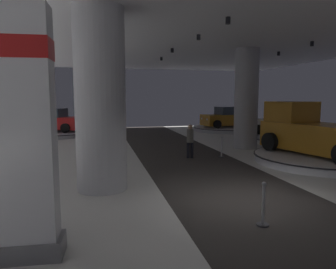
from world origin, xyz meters
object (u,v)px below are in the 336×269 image
(column_right, at_px, (246,99))
(display_car_far_right, at_px, (282,125))
(display_platform_mid_right, at_px, (320,158))
(pickup_truck_mid_right, at_px, (315,133))
(display_car_deep_left, at_px, (53,121))
(display_platform_deep_right, at_px, (226,128))
(display_platform_far_right, at_px, (282,139))
(column_left, at_px, (100,101))
(brand_sign_pylon, at_px, (21,132))
(display_platform_deep_left, at_px, (54,133))
(visitor_walking_near, at_px, (190,139))
(display_car_deep_right, at_px, (227,118))

(column_right, xyz_separation_m, display_car_far_right, (3.59, 2.00, -1.70))
(display_platform_mid_right, bearing_deg, pickup_truck_mid_right, 103.58)
(pickup_truck_mid_right, bearing_deg, display_car_deep_left, 134.63)
(display_platform_deep_right, bearing_deg, display_car_far_right, -81.83)
(column_right, height_order, pickup_truck_mid_right, column_right)
(pickup_truck_mid_right, height_order, display_platform_far_right, pickup_truck_mid_right)
(column_right, relative_size, display_platform_deep_right, 0.97)
(column_left, xyz_separation_m, brand_sign_pylon, (-1.38, -4.02, -0.48))
(display_platform_deep_left, bearing_deg, pickup_truck_mid_right, -45.41)
(display_car_deep_left, distance_m, visitor_walking_near, 13.26)
(brand_sign_pylon, relative_size, visitor_walking_near, 2.77)
(column_right, distance_m, display_car_deep_right, 9.29)
(brand_sign_pylon, relative_size, display_platform_far_right, 0.96)
(column_left, relative_size, visitor_walking_near, 3.46)
(display_car_deep_right, bearing_deg, display_platform_deep_left, -179.95)
(display_platform_deep_left, height_order, display_platform_far_right, display_platform_deep_left)
(column_right, xyz_separation_m, display_platform_mid_right, (1.39, -4.43, -2.56))
(column_left, distance_m, pickup_truck_mid_right, 9.68)
(brand_sign_pylon, height_order, visitor_walking_near, brand_sign_pylon)
(display_car_deep_left, height_order, display_car_far_right, display_car_deep_left)
(display_car_deep_right, bearing_deg, column_left, -125.20)
(brand_sign_pylon, bearing_deg, display_platform_deep_left, 95.94)
(display_platform_far_right, relative_size, visitor_walking_near, 2.88)
(column_right, distance_m, visitor_walking_near, 4.83)
(display_car_deep_right, distance_m, visitor_walking_near, 12.74)
(column_left, height_order, display_car_far_right, column_left)
(brand_sign_pylon, distance_m, display_car_far_right, 17.95)
(display_platform_deep_right, distance_m, display_car_far_right, 6.87)
(display_car_deep_right, relative_size, visitor_walking_near, 2.76)
(display_platform_far_right, xyz_separation_m, display_car_far_right, (0.00, 0.03, 0.89))
(pickup_truck_mid_right, distance_m, visitor_walking_near, 5.56)
(display_car_deep_right, bearing_deg, pickup_truck_mid_right, -95.93)
(column_right, bearing_deg, display_car_deep_left, 142.48)
(column_right, xyz_separation_m, display_platform_far_right, (3.59, 1.97, -2.59))
(display_platform_deep_right, xyz_separation_m, display_platform_mid_right, (-1.23, -13.17, 0.01))
(display_platform_far_right, bearing_deg, display_car_deep_right, 97.86)
(display_platform_deep_right, xyz_separation_m, display_car_deep_left, (-14.01, 0.00, 0.88))
(display_car_deep_right, height_order, pickup_truck_mid_right, pickup_truck_mid_right)
(display_car_far_right, bearing_deg, display_car_deep_left, 155.75)
(display_platform_deep_right, xyz_separation_m, display_car_far_right, (0.97, -6.74, 0.87))
(display_car_deep_right, height_order, display_car_deep_left, display_car_deep_right)
(display_platform_deep_right, bearing_deg, visitor_walking_near, -120.78)
(display_platform_deep_right, height_order, display_car_deep_left, display_car_deep_left)
(brand_sign_pylon, xyz_separation_m, display_car_far_right, (12.96, 12.36, -1.21))
(column_right, bearing_deg, column_left, -141.56)
(column_left, relative_size, display_platform_far_right, 1.20)
(display_platform_far_right, xyz_separation_m, visitor_walking_near, (-7.48, -4.15, 0.74))
(display_car_deep_right, distance_m, pickup_truck_mid_right, 12.94)
(column_left, distance_m, display_car_deep_right, 18.54)
(pickup_truck_mid_right, distance_m, display_car_far_right, 6.53)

